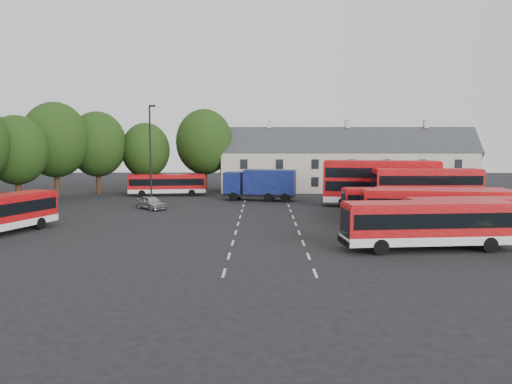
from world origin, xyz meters
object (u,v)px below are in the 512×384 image
at_px(bus_dd_south, 427,187).
at_px(silver_car, 151,202).
at_px(lamppost, 151,154).
at_px(box_truck, 261,183).
at_px(bus_row_a, 429,221).

height_order(bus_dd_south, silver_car, bus_dd_south).
height_order(bus_dd_south, lamppost, lamppost).
xyz_separation_m(box_truck, lamppost, (-11.59, -6.99, 3.72)).
xyz_separation_m(bus_row_a, box_truck, (-11.17, 26.82, 0.15)).
bearing_deg(bus_dd_south, lamppost, 174.98).
height_order(bus_row_a, lamppost, lamppost).
distance_m(bus_row_a, lamppost, 30.43).
bearing_deg(box_truck, silver_car, -136.32).
relative_size(box_truck, silver_car, 2.11).
distance_m(bus_row_a, box_truck, 29.05).
bearing_deg(bus_row_a, lamppost, 132.87).
bearing_deg(silver_car, bus_dd_south, -45.74).
xyz_separation_m(bus_dd_south, silver_car, (-28.36, 1.50, -1.78)).
height_order(bus_row_a, box_truck, box_truck).
bearing_deg(box_truck, lamppost, -138.61).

